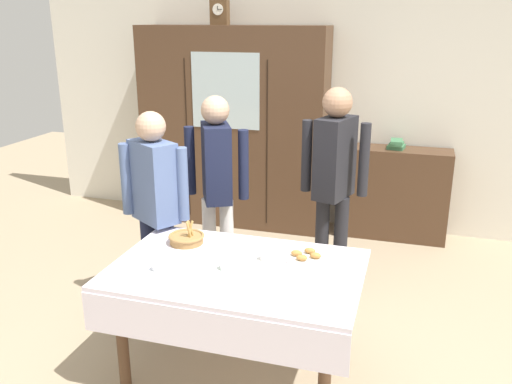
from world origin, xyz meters
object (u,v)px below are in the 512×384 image
(book_stack, at_px, (396,144))
(tea_cup_near_left, at_px, (159,267))
(person_by_cabinet, at_px, (155,197))
(wall_cabinet, at_px, (233,128))
(spoon_near_right, at_px, (307,300))
(person_behind_table_right, at_px, (217,177))
(bread_basket, at_px, (187,238))
(pastry_plate, at_px, (306,256))
(person_behind_table_left, at_px, (334,173))
(mantel_clock, at_px, (220,12))
(spoon_mid_right, at_px, (278,248))
(bookshelf_low, at_px, (392,193))
(dining_table, at_px, (235,285))
(tea_cup_back_edge, at_px, (266,257))
(tea_cup_near_right, at_px, (227,266))

(book_stack, relative_size, tea_cup_near_left, 1.70)
(person_by_cabinet, bearing_deg, wall_cabinet, 93.25)
(tea_cup_near_left, bearing_deg, spoon_near_right, -5.93)
(person_behind_table_right, bearing_deg, bread_basket, -85.43)
(spoon_near_right, relative_size, person_by_cabinet, 0.08)
(tea_cup_near_left, bearing_deg, pastry_plate, 27.95)
(spoon_near_right, height_order, person_behind_table_left, person_behind_table_left)
(bread_basket, bearing_deg, book_stack, 62.55)
(mantel_clock, distance_m, spoon_mid_right, 2.92)
(bookshelf_low, bearing_deg, pastry_plate, -99.96)
(dining_table, relative_size, bookshelf_low, 1.36)
(wall_cabinet, bearing_deg, mantel_clock, -179.70)
(mantel_clock, xyz_separation_m, bread_basket, (0.59, -2.31, -1.45))
(tea_cup_near_left, distance_m, person_behind_table_right, 1.19)
(bread_basket, xyz_separation_m, spoon_near_right, (0.92, -0.53, -0.03))
(book_stack, bearing_deg, tea_cup_back_edge, -104.59)
(tea_cup_near_right, bearing_deg, person_behind_table_right, 113.39)
(mantel_clock, relative_size, tea_cup_back_edge, 1.85)
(dining_table, xyz_separation_m, bread_basket, (-0.44, 0.28, 0.14))
(spoon_mid_right, distance_m, person_by_cabinet, 0.99)
(pastry_plate, bearing_deg, mantel_clock, 121.14)
(wall_cabinet, distance_m, book_stack, 1.69)
(dining_table, distance_m, wall_cabinet, 2.77)
(tea_cup_near_left, bearing_deg, mantel_clock, 102.45)
(bookshelf_low, xyz_separation_m, bread_basket, (-1.23, -2.36, 0.31))
(wall_cabinet, bearing_deg, person_by_cabinet, -86.75)
(mantel_clock, distance_m, spoon_near_right, 3.54)
(bread_basket, height_order, person_behind_table_right, person_behind_table_right)
(wall_cabinet, xyz_separation_m, spoon_mid_right, (1.07, -2.22, -0.31))
(tea_cup_back_edge, bearing_deg, person_behind_table_left, 77.54)
(book_stack, height_order, person_behind_table_left, person_behind_table_left)
(pastry_plate, relative_size, spoon_mid_right, 2.35)
(mantel_clock, bearing_deg, tea_cup_back_edge, -64.14)
(dining_table, bearing_deg, tea_cup_back_edge, 48.71)
(tea_cup_near_right, relative_size, tea_cup_near_left, 1.00)
(pastry_plate, bearing_deg, person_behind_table_left, 89.30)
(tea_cup_near_left, bearing_deg, book_stack, 66.53)
(spoon_mid_right, xyz_separation_m, person_behind_table_left, (0.21, 0.88, 0.29))
(bread_basket, distance_m, person_behind_table_left, 1.30)
(dining_table, bearing_deg, bookshelf_low, 73.33)
(tea_cup_near_left, distance_m, bread_basket, 0.43)
(tea_cup_back_edge, bearing_deg, spoon_mid_right, 83.01)
(book_stack, height_order, person_by_cabinet, person_by_cabinet)
(book_stack, relative_size, person_behind_table_right, 0.14)
(spoon_near_right, bearing_deg, wall_cabinet, 116.04)
(book_stack, bearing_deg, wall_cabinet, -178.29)
(dining_table, distance_m, tea_cup_near_left, 0.47)
(tea_cup_near_right, bearing_deg, person_behind_table_left, 71.45)
(spoon_near_right, bearing_deg, tea_cup_near_left, 174.07)
(bookshelf_low, xyz_separation_m, pastry_plate, (-0.42, -2.37, 0.29))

